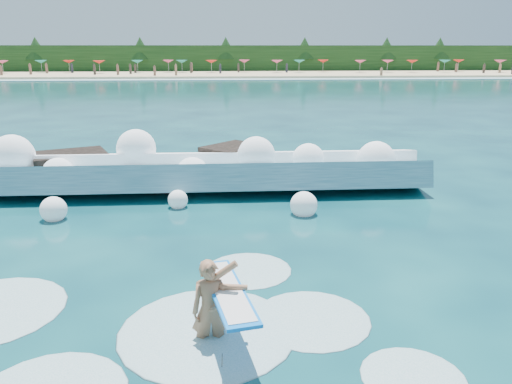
% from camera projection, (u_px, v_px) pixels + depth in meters
% --- Properties ---
extents(ground, '(200.00, 200.00, 0.00)m').
position_uv_depth(ground, '(192.00, 274.00, 10.57)').
color(ground, '#072B39').
rests_on(ground, ground).
extents(beach, '(140.00, 20.00, 0.40)m').
position_uv_depth(beach, '(217.00, 74.00, 85.24)').
color(beach, tan).
rests_on(beach, ground).
extents(wet_band, '(140.00, 5.00, 0.08)m').
position_uv_depth(wet_band, '(216.00, 79.00, 74.75)').
color(wet_band, silver).
rests_on(wet_band, ground).
extents(treeline, '(140.00, 4.00, 5.00)m').
position_uv_depth(treeline, '(217.00, 59.00, 94.18)').
color(treeline, black).
rests_on(treeline, ground).
extents(breaking_wave, '(17.49, 2.75, 1.51)m').
position_uv_depth(breaking_wave, '(162.00, 175.00, 16.67)').
color(breaking_wave, teal).
rests_on(breaking_wave, ground).
extents(rock_cluster, '(8.43, 3.31, 1.40)m').
position_uv_depth(rock_cluster, '(147.00, 170.00, 17.63)').
color(rock_cluster, black).
rests_on(rock_cluster, ground).
extents(surfer_with_board, '(1.10, 2.89, 1.69)m').
position_uv_depth(surfer_with_board, '(214.00, 306.00, 8.02)').
color(surfer_with_board, '#9B6748').
rests_on(surfer_with_board, ground).
extents(wave_spray, '(15.24, 4.62, 2.07)m').
position_uv_depth(wave_spray, '(169.00, 163.00, 16.33)').
color(wave_spray, white).
rests_on(wave_spray, ground).
extents(surf_foam, '(9.14, 5.94, 0.15)m').
position_uv_depth(surf_foam, '(157.00, 327.00, 8.57)').
color(surf_foam, silver).
rests_on(surf_foam, ground).
extents(beach_umbrellas, '(111.51, 6.32, 0.50)m').
position_uv_depth(beach_umbrellas, '(215.00, 62.00, 86.52)').
color(beach_umbrellas, red).
rests_on(beach_umbrellas, ground).
extents(beachgoers, '(100.24, 13.16, 1.94)m').
position_uv_depth(beachgoers, '(182.00, 70.00, 81.34)').
color(beachgoers, '#3F332D').
rests_on(beachgoers, ground).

